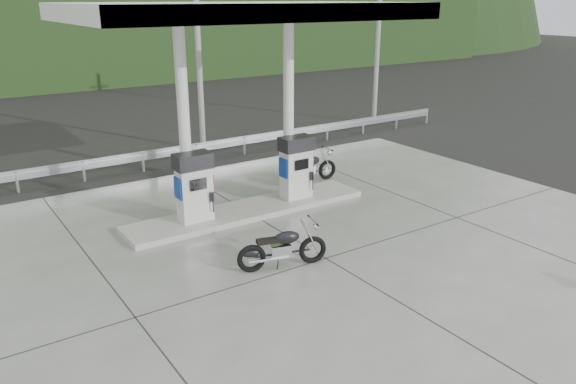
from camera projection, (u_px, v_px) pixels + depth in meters
ground at (301, 244)px, 13.66m from camera, size 160.00×160.00×0.00m
forecourt_apron at (301, 244)px, 13.65m from camera, size 18.00×14.00×0.02m
pump_island at (249, 210)px, 15.58m from camera, size 7.00×1.40×0.15m
gas_pump_left at (194, 187)px, 14.42m from camera, size 0.95×0.55×1.80m
gas_pump_right at (296, 167)px, 16.11m from camera, size 0.95×0.55×1.80m
canopy_column_left at (184, 123)px, 14.21m from camera, size 0.30×0.30×5.00m
canopy_column_right at (289, 110)px, 15.90m from camera, size 0.30×0.30×5.00m
canopy_roof at (244, 11)px, 13.85m from camera, size 8.50×5.00×0.40m
guardrail at (170, 147)px, 19.69m from camera, size 26.00×0.16×1.42m
road at (137, 146)px, 22.66m from camera, size 60.00×7.00×0.01m
utility_pole_b at (198, 45)px, 20.84m from camera, size 0.22×0.22×8.00m
utility_pole_c at (378, 36)px, 25.60m from camera, size 0.22×0.22×8.00m
tree_band at (33, 41)px, 36.16m from camera, size 80.00×6.00×6.00m
motorcycle_left at (283, 248)px, 12.31m from camera, size 2.01×1.10×0.91m
motorcycle_right at (309, 169)px, 18.03m from camera, size 1.96×0.73×0.91m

